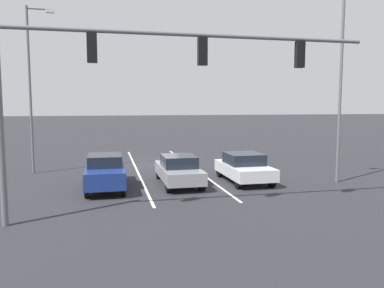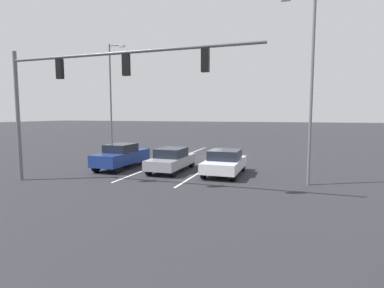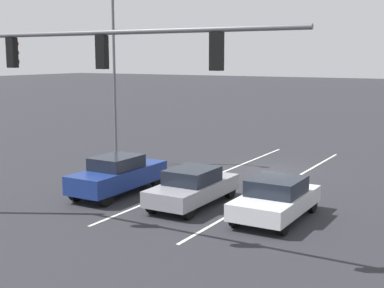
{
  "view_description": "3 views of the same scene",
  "coord_description": "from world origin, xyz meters",
  "px_view_note": "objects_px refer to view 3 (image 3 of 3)",
  "views": [
    {
      "loc": [
        3.4,
        25.02,
        3.85
      ],
      "look_at": [
        -0.64,
        7.24,
        1.96
      ],
      "focal_mm": 35.0,
      "sensor_mm": 36.0,
      "label": 1
    },
    {
      "loc": [
        -6.99,
        24.28,
        3.49
      ],
      "look_at": [
        -1.0,
        6.51,
        1.64
      ],
      "focal_mm": 28.0,
      "sensor_mm": 36.0,
      "label": 2
    },
    {
      "loc": [
        -9.82,
        24.31,
        5.56
      ],
      "look_at": [
        1.09,
        5.62,
        2.03
      ],
      "focal_mm": 50.0,
      "sensor_mm": 36.0,
      "label": 3
    }
  ],
  "objects_px": {
    "car_navy_rightlane_front": "(118,174)",
    "street_lamp_right_shoulder": "(116,64)",
    "car_silver_leftlane_front": "(276,198)",
    "car_gray_midlane_front": "(193,186)",
    "traffic_signal_gantry": "(45,73)"
  },
  "relations": [
    {
      "from": "car_navy_rightlane_front",
      "to": "street_lamp_right_shoulder",
      "type": "bearing_deg",
      "value": -51.84
    },
    {
      "from": "car_silver_leftlane_front",
      "to": "car_navy_rightlane_front",
      "type": "xyz_separation_m",
      "value": [
        6.84,
        0.02,
        0.08
      ]
    },
    {
      "from": "car_gray_midlane_front",
      "to": "traffic_signal_gantry",
      "type": "bearing_deg",
      "value": 64.46
    },
    {
      "from": "car_gray_midlane_front",
      "to": "street_lamp_right_shoulder",
      "type": "bearing_deg",
      "value": -33.42
    },
    {
      "from": "street_lamp_right_shoulder",
      "to": "car_navy_rightlane_front",
      "type": "bearing_deg",
      "value": 128.16
    },
    {
      "from": "car_silver_leftlane_front",
      "to": "street_lamp_right_shoulder",
      "type": "relative_size",
      "value": 0.44
    },
    {
      "from": "car_navy_rightlane_front",
      "to": "traffic_signal_gantry",
      "type": "bearing_deg",
      "value": 102.87
    },
    {
      "from": "car_silver_leftlane_front",
      "to": "car_navy_rightlane_front",
      "type": "bearing_deg",
      "value": 0.17
    },
    {
      "from": "car_silver_leftlane_front",
      "to": "traffic_signal_gantry",
      "type": "height_order",
      "value": "traffic_signal_gantry"
    },
    {
      "from": "car_silver_leftlane_front",
      "to": "car_navy_rightlane_front",
      "type": "relative_size",
      "value": 0.87
    },
    {
      "from": "car_silver_leftlane_front",
      "to": "car_gray_midlane_front",
      "type": "relative_size",
      "value": 0.93
    },
    {
      "from": "car_silver_leftlane_front",
      "to": "traffic_signal_gantry",
      "type": "relative_size",
      "value": 0.32
    },
    {
      "from": "car_silver_leftlane_front",
      "to": "traffic_signal_gantry",
      "type": "distance_m",
      "value": 8.69
    },
    {
      "from": "car_silver_leftlane_front",
      "to": "car_gray_midlane_front",
      "type": "height_order",
      "value": "car_silver_leftlane_front"
    },
    {
      "from": "car_navy_rightlane_front",
      "to": "traffic_signal_gantry",
      "type": "relative_size",
      "value": 0.37
    }
  ]
}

